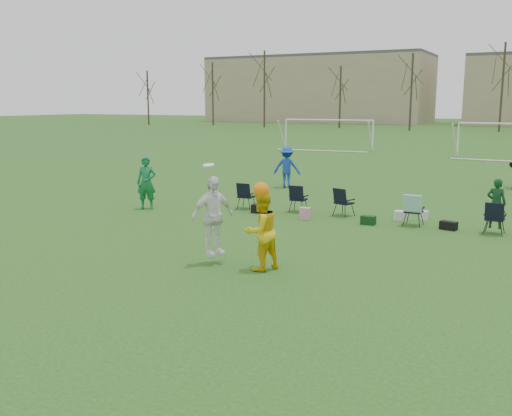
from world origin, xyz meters
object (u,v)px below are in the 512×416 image
Objects in this scene: center_contest at (239,223)px; fielder_green_near at (146,183)px; goal_left at (328,126)px; fielder_blue at (287,167)px.

fielder_green_near is at bearing 142.93° from center_contest.
fielder_green_near is 0.26× the size of goal_left.
center_contest is at bearing 93.70° from fielder_blue.
goal_left is at bearing 74.27° from fielder_green_near.
center_contest is at bearing -59.55° from fielder_green_near.
fielder_green_near is 1.03× the size of fielder_blue.
fielder_green_near is at bearing 56.49° from fielder_blue.
goal_left is at bearing -90.31° from fielder_blue.
fielder_green_near is 7.57m from fielder_blue.
fielder_green_near is 8.25m from center_contest.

